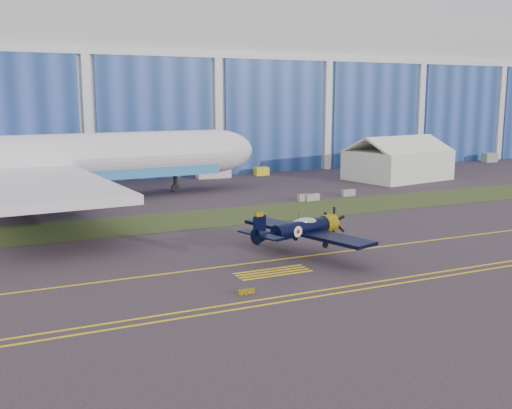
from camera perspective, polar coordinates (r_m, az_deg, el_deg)
name	(u,v)px	position (r m, az deg, el deg)	size (l,w,h in m)	color
ground	(396,230)	(62.61, 13.15, -2.41)	(260.00, 260.00, 0.00)	#3A2E37
grass_median	(324,208)	(73.88, 6.47, -0.30)	(260.00, 10.00, 0.02)	#475128
hangar	(178,90)	(125.65, -7.45, 10.78)	(220.00, 45.70, 30.00)	silver
taxiway_centreline	(429,241)	(58.86, 16.14, -3.33)	(200.00, 0.20, 0.02)	yellow
edge_line_near	(509,266)	(52.33, 22.98, -5.40)	(80.00, 0.20, 0.02)	yellow
edge_line_far	(499,263)	(52.97, 22.18, -5.16)	(80.00, 0.20, 0.02)	yellow
hold_short_ladder	(273,272)	(46.53, 1.63, -6.46)	(6.00, 2.40, 0.02)	yellow
guard_board_left	(246,292)	(41.48, -0.94, -8.30)	(1.20, 0.15, 0.35)	yellow
warbird	(301,228)	(50.47, 4.31, -2.29)	(14.24, 15.79, 3.93)	black
jetliner	(25,105)	(80.74, -21.12, 8.81)	(75.48, 65.52, 24.81)	white
tent	(398,158)	(101.57, 13.37, 4.37)	(17.39, 14.06, 7.24)	white
shipping_container	(213,171)	(101.26, -4.10, 3.24)	(5.69, 2.28, 2.47)	#F6D5D0
tug	(261,171)	(104.57, 0.51, 3.19)	(2.42, 1.51, 1.41)	yellow
gse_box	(489,157)	(135.68, 21.35, 4.19)	(3.19, 1.70, 1.91)	gray
barrier_a	(305,197)	(78.59, 4.71, 0.67)	(2.00, 0.60, 0.90)	#9B8F92
barrier_b	(312,197)	(78.81, 5.38, 0.69)	(2.00, 0.60, 0.90)	#9F9393
barrier_c	(348,193)	(83.07, 8.79, 1.10)	(2.00, 0.60, 0.90)	gray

